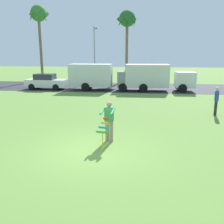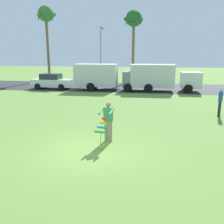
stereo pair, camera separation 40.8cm
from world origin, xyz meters
The scene contains 11 objects.
ground_plane centered at (0.00, 0.00, 0.00)m, with size 120.00×120.00×0.00m, color olive.
road_strip centered at (0.00, 18.32, 0.01)m, with size 120.00×8.00×0.01m, color #2D2D33.
person_kite_flyer centered at (0.55, 1.10, 0.95)m, with size 0.61×0.70×1.73m.
kite_held centered at (0.44, 0.32, 0.80)m, with size 0.53×0.68×1.18m.
parked_car_white centered at (-8.04, 15.92, 0.77)m, with size 4.25×1.93×1.60m.
parked_truck_grey_van centered at (-2.45, 15.92, 1.41)m, with size 6.71×2.14×2.62m.
parked_truck_white_box centered at (3.22, 15.92, 1.41)m, with size 6.75×2.23×2.62m.
palm_tree_left_near centered at (-11.83, 24.13, 8.32)m, with size 2.58×2.71×9.85m.
palm_tree_right_near centered at (-0.20, 24.87, 7.65)m, with size 2.58×2.71×9.12m.
streetlight_pole centered at (-4.23, 23.20, 4.00)m, with size 0.24×1.65×7.00m.
person_walker_near centered at (6.36, 6.40, 0.93)m, with size 0.30×0.56×1.73m.
Camera 2 is at (2.25, -8.61, 3.66)m, focal length 39.16 mm.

